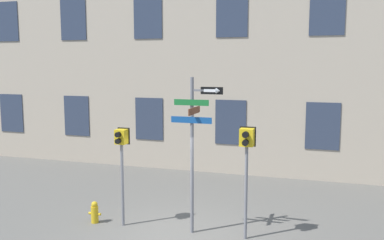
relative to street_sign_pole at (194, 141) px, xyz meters
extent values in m
plane|color=#595651|center=(-0.39, -0.32, -2.42)|extent=(60.00, 60.00, 0.00)
cube|color=tan|center=(-0.39, 6.37, 3.77)|extent=(24.00, 0.60, 12.38)
cube|color=#2D384C|center=(-10.68, 6.05, -0.36)|extent=(1.21, 0.03, 1.74)
cube|color=#2D384C|center=(-7.25, 6.05, -0.36)|extent=(1.21, 0.03, 1.74)
cube|color=#2D384C|center=(-3.82, 6.05, -0.36)|extent=(1.21, 0.03, 1.74)
cube|color=#2D384C|center=(-0.39, 6.05, -0.36)|extent=(1.21, 0.03, 1.74)
cube|color=#2D384C|center=(3.03, 6.05, -0.36)|extent=(1.21, 0.03, 1.74)
cube|color=#2D384C|center=(-10.68, 6.05, 3.77)|extent=(1.21, 0.03, 1.74)
cube|color=#2D384C|center=(-7.25, 6.05, 3.77)|extent=(1.21, 0.03, 1.74)
cube|color=#2D384C|center=(-3.82, 6.05, 3.77)|extent=(1.21, 0.03, 1.74)
cube|color=#2D384C|center=(-0.39, 6.05, 3.77)|extent=(1.21, 0.03, 1.74)
cube|color=#2D384C|center=(3.03, 6.05, 3.77)|extent=(1.21, 0.03, 1.74)
cylinder|color=slate|center=(-0.06, 0.01, -0.42)|extent=(0.09, 0.09, 4.01)
cube|color=slate|center=(0.19, 0.01, 1.26)|extent=(0.51, 0.05, 0.05)
cube|color=#196B2D|center=(-0.06, -0.05, 0.96)|extent=(0.90, 0.02, 0.15)
cube|color=brown|center=(0.00, 0.01, 0.75)|extent=(0.02, 0.92, 0.17)
cube|color=#14478C|center=(-0.06, -0.05, 0.52)|extent=(1.06, 0.02, 0.16)
cube|color=black|center=(0.45, -0.01, 1.26)|extent=(0.56, 0.02, 0.18)
cube|color=white|center=(0.41, -0.02, 1.26)|extent=(0.32, 0.01, 0.07)
cone|color=white|center=(0.61, -0.02, 1.26)|extent=(0.10, 0.14, 0.14)
cylinder|color=slate|center=(-1.98, -0.08, -1.30)|extent=(0.08, 0.08, 2.23)
cube|color=gold|center=(-1.98, -0.08, 0.01)|extent=(0.29, 0.26, 0.38)
cube|color=black|center=(-1.98, 0.06, 0.01)|extent=(0.35, 0.02, 0.44)
cylinder|color=black|center=(-1.98, -0.27, 0.09)|extent=(0.13, 0.12, 0.13)
cylinder|color=black|center=(-1.98, -0.27, -0.08)|extent=(0.13, 0.12, 0.13)
cylinder|color=silver|center=(-1.98, -0.22, 0.09)|extent=(0.11, 0.01, 0.11)
cylinder|color=slate|center=(1.32, 0.03, -1.24)|extent=(0.08, 0.08, 2.35)
cube|color=gold|center=(1.32, 0.03, 0.15)|extent=(0.33, 0.26, 0.43)
cube|color=black|center=(1.32, 0.17, 0.15)|extent=(0.39, 0.02, 0.49)
cylinder|color=black|center=(1.32, -0.16, 0.24)|extent=(0.15, 0.12, 0.15)
cylinder|color=black|center=(1.32, -0.16, 0.05)|extent=(0.15, 0.12, 0.15)
cylinder|color=silver|center=(1.32, -0.10, 0.24)|extent=(0.12, 0.01, 0.12)
cylinder|color=gold|center=(-2.81, -0.15, -2.19)|extent=(0.20, 0.20, 0.46)
sphere|color=gold|center=(-2.81, -0.15, -1.90)|extent=(0.17, 0.17, 0.17)
cylinder|color=gold|center=(-2.95, -0.15, -2.17)|extent=(0.08, 0.07, 0.07)
cylinder|color=gold|center=(-2.67, -0.15, -2.17)|extent=(0.08, 0.07, 0.07)
camera|label=1|loc=(3.12, -10.08, 1.93)|focal=40.00mm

